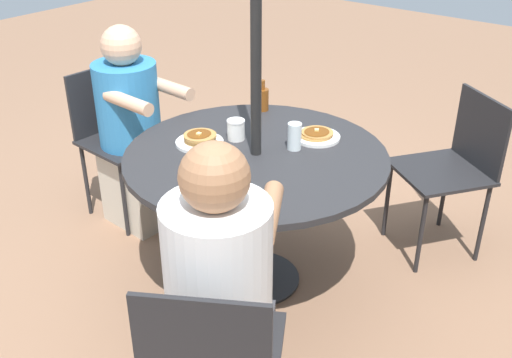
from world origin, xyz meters
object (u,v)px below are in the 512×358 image
at_px(patio_chair_east, 455,162).
at_px(drinking_glass_a, 295,136).
at_px(diner_north, 221,315).
at_px(syrup_bottle, 262,99).
at_px(diner_south, 134,137).
at_px(pancake_plate_c, 200,140).
at_px(coffee_cup, 236,130).
at_px(patio_table, 256,172).
at_px(pancake_plate_b, 206,176).
at_px(patio_chair_south, 116,131).
at_px(pancake_plate_a, 316,135).

bearing_deg(patio_chair_east, drinking_glass_a, 90.27).
xyz_separation_m(diner_north, syrup_bottle, (-1.22, -0.77, 0.23)).
relative_size(diner_south, pancake_plate_c, 5.08).
distance_m(syrup_bottle, coffee_cup, 0.39).
height_order(patio_table, patio_chair_east, patio_chair_east).
height_order(diner_south, pancake_plate_c, diner_south).
bearing_deg(pancake_plate_b, patio_chair_south, -109.51).
relative_size(patio_chair_south, drinking_glass_a, 6.81).
distance_m(patio_table, drinking_glass_a, 0.24).
distance_m(patio_table, syrup_bottle, 0.55).
distance_m(pancake_plate_b, drinking_glass_a, 0.49).
xyz_separation_m(diner_north, pancake_plate_a, (-1.09, -0.34, 0.18)).
relative_size(pancake_plate_b, pancake_plate_c, 1.00).
bearing_deg(patio_table, patio_chair_east, 145.01).
xyz_separation_m(diner_north, drinking_glass_a, (-0.93, -0.36, 0.23)).
distance_m(patio_chair_south, pancake_plate_c, 0.85).
height_order(patio_chair_east, pancake_plate_b, patio_chair_east).
relative_size(diner_north, syrup_bottle, 7.29).
bearing_deg(drinking_glass_a, patio_chair_east, 145.28).
relative_size(pancake_plate_a, syrup_bottle, 1.37).
bearing_deg(syrup_bottle, coffee_cup, 19.34).
height_order(pancake_plate_b, coffee_cup, coffee_cup).
bearing_deg(patio_chair_east, pancake_plate_c, 82.42).
bearing_deg(diner_north, drinking_glass_a, 80.22).
bearing_deg(pancake_plate_c, coffee_cup, 146.17).
xyz_separation_m(patio_chair_south, pancake_plate_c, (0.14, 0.81, 0.23)).
bearing_deg(diner_north, diner_south, 118.06).
height_order(coffee_cup, drinking_glass_a, drinking_glass_a).
relative_size(diner_south, pancake_plate_b, 5.08).
bearing_deg(patio_chair_east, pancake_plate_b, 97.36).
relative_size(pancake_plate_c, drinking_glass_a, 1.78).
distance_m(pancake_plate_c, drinking_glass_a, 0.45).
bearing_deg(diner_north, pancake_plate_a, 76.50).
xyz_separation_m(patio_chair_east, syrup_bottle, (0.45, -0.92, 0.27)).
bearing_deg(coffee_cup, patio_table, 69.80).
xyz_separation_m(syrup_bottle, drinking_glass_a, (0.29, 0.41, -0.00)).
xyz_separation_m(patio_table, pancake_plate_c, (0.08, -0.27, 0.12)).
bearing_deg(diner_north, syrup_bottle, 91.44).
relative_size(syrup_bottle, coffee_cup, 1.69).
bearing_deg(patio_chair_south, diner_north, 64.47).
xyz_separation_m(patio_table, diner_north, (0.78, 0.47, -0.07)).
relative_size(patio_chair_east, pancake_plate_c, 3.82).
relative_size(diner_south, coffee_cup, 11.72).
relative_size(pancake_plate_c, syrup_bottle, 1.37).
bearing_deg(pancake_plate_c, pancake_plate_a, 134.88).
height_order(pancake_plate_a, pancake_plate_c, pancake_plate_c).
xyz_separation_m(patio_chair_east, drinking_glass_a, (0.74, -0.51, 0.27)).
xyz_separation_m(patio_chair_east, pancake_plate_c, (0.97, -0.89, 0.23)).
relative_size(patio_chair_south, syrup_bottle, 5.22).
xyz_separation_m(coffee_cup, drinking_glass_a, (-0.08, 0.28, 0.01)).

